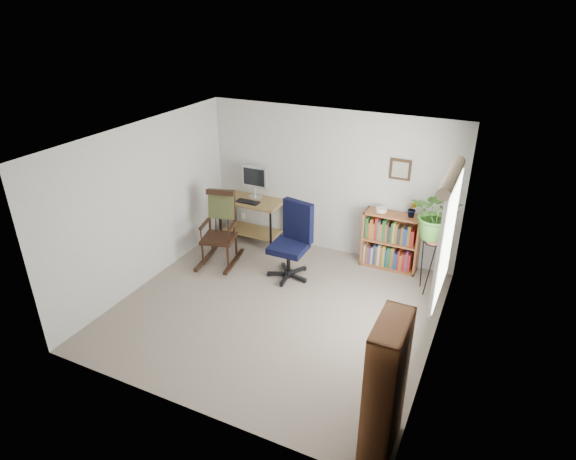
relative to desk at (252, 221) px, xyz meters
The scene contains 18 objects.
floor 2.18m from the desk, 52.33° to the right, with size 4.20×4.00×0.00m, color gray.
ceiling 2.94m from the desk, 52.33° to the right, with size 4.20×4.00×0.00m, color silver.
wall_back 1.57m from the desk, 12.87° to the left, with size 4.20×0.00×2.40m, color beige.
wall_front 4.01m from the desk, 70.47° to the right, with size 4.20×0.00×2.40m, color beige.
wall_left 2.04m from the desk, 114.85° to the right, with size 0.00×4.00×2.40m, color beige.
wall_right 3.90m from the desk, 26.48° to the right, with size 0.00×4.00×2.40m, color beige.
window 3.79m from the desk, 22.54° to the right, with size 0.12×1.20×1.50m, color white, non-canonical shape.
desk is the anchor object (origin of this frame).
monitor 0.68m from the desk, 90.00° to the left, with size 0.46×0.16×0.56m, color silver, non-canonical shape.
keyboard 0.42m from the desk, 90.00° to the right, with size 0.40×0.15×0.03m, color black.
office_chair 1.40m from the desk, 37.25° to the right, with size 0.66×0.66×1.21m, color black, non-canonical shape.
rocking_chair 0.94m from the desk, 96.34° to the right, with size 0.62×1.04×1.20m, color black, non-canonical shape.
low_bookshelf 2.43m from the desk, ahead, with size 0.88×0.29×0.93m, color #995832, non-canonical shape.
tall_bookshelf 4.63m from the desk, 45.59° to the right, with size 0.27×0.64×1.46m, color #995832, non-canonical shape.
plant_stand 3.13m from the desk, ahead, with size 0.26×0.26×0.94m, color black, non-canonical shape.
spider_plant 3.36m from the desk, ahead, with size 1.69×1.88×1.46m, color #366724.
potted_plant_small 2.77m from the desk, ahead, with size 0.13×0.24×0.11m, color #366724.
framed_picture 2.72m from the desk, ahead, with size 0.32×0.04×0.32m, color black, non-canonical shape.
Camera 1 is at (2.53, -4.94, 3.92)m, focal length 30.00 mm.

